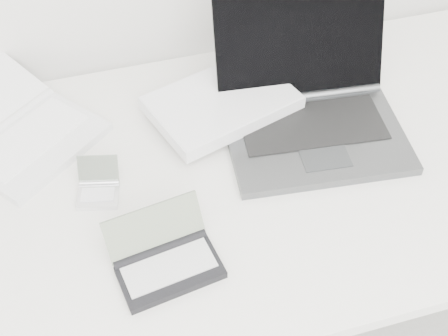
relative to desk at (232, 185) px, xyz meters
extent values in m
cube|color=white|center=(0.00, 0.00, 0.03)|extent=(1.60, 0.80, 0.03)
cylinder|color=silver|center=(0.75, 0.35, -0.33)|extent=(0.04, 0.04, 0.70)
cube|color=#515355|center=(0.20, 0.03, 0.06)|extent=(0.40, 0.30, 0.02)
cube|color=black|center=(0.20, 0.06, 0.07)|extent=(0.32, 0.17, 0.00)
cube|color=black|center=(0.21, 0.20, 0.18)|extent=(0.39, 0.13, 0.23)
cylinder|color=#515355|center=(0.21, 0.16, 0.07)|extent=(0.37, 0.06, 0.02)
cube|color=#35383A|center=(0.19, -0.04, 0.07)|extent=(0.11, 0.07, 0.00)
cube|color=silver|center=(0.03, 0.17, 0.08)|extent=(0.36, 0.29, 0.03)
cube|color=white|center=(0.03, 0.17, 0.10)|extent=(0.35, 0.28, 0.00)
cube|color=white|center=(-0.38, 0.18, 0.06)|extent=(0.33, 0.31, 0.02)
cube|color=white|center=(-0.39, 0.19, 0.07)|extent=(0.26, 0.24, 0.00)
cylinder|color=white|center=(-0.44, 0.25, 0.07)|extent=(0.22, 0.18, 0.02)
cube|color=silver|center=(-0.28, 0.00, 0.05)|extent=(0.09, 0.08, 0.01)
cube|color=#BCBCC0|center=(-0.28, 0.00, 0.06)|extent=(0.07, 0.05, 0.00)
cube|color=#99A79A|center=(-0.27, 0.05, 0.08)|extent=(0.09, 0.05, 0.05)
cylinder|color=silver|center=(-0.27, 0.03, 0.06)|extent=(0.08, 0.03, 0.01)
cube|color=black|center=(-0.18, -0.21, 0.06)|extent=(0.19, 0.12, 0.02)
cube|color=#ADADAD|center=(-0.18, -0.21, 0.07)|extent=(0.17, 0.09, 0.00)
cube|color=slate|center=(-0.19, -0.14, 0.10)|extent=(0.19, 0.07, 0.08)
cylinder|color=black|center=(-0.19, -0.16, 0.06)|extent=(0.18, 0.05, 0.02)
camera|label=1|loc=(-0.26, -0.83, 1.01)|focal=50.00mm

